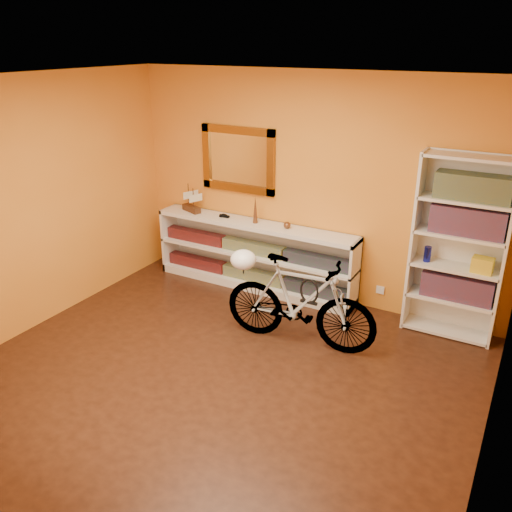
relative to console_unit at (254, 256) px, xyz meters
The scene contains 24 objects.
floor 1.97m from the console_unit, 70.45° to the right, with size 4.50×4.00×0.01m, color black.
ceiling 2.91m from the console_unit, 70.45° to the right, with size 4.50×4.00×0.01m, color silver.
back_wall 1.10m from the console_unit, 16.43° to the left, with size 4.50×0.01×2.60m, color orange.
left_wall 2.58m from the console_unit, 131.59° to the right, with size 0.01×4.00×2.60m, color orange.
right_wall 3.53m from the console_unit, 32.05° to the right, with size 0.01×4.00×2.60m, color orange.
gilt_mirror 1.18m from the console_unit, 153.86° to the left, with size 0.98×0.06×0.78m, color brown.
wall_socket 1.56m from the console_unit, ahead, with size 0.09×0.01×0.09m, color silver.
console_unit is the anchor object (origin of this frame).
cd_row_lower 0.26m from the console_unit, 90.00° to the right, with size 2.50×0.13×0.14m, color black.
cd_row_upper 0.11m from the console_unit, 90.00° to the right, with size 2.50×0.13×0.14m, color navy.
model_ship 1.09m from the console_unit, behind, with size 0.30×0.11×0.35m, color #381E0F, non-canonical shape.
toy_car 0.60m from the console_unit, behind, with size 0.00×0.00×0.00m, color black.
bronze_ornament 0.59m from the console_unit, ahead, with size 0.06×0.06×0.34m, color brown.
decorative_orb 0.64m from the console_unit, ahead, with size 0.08×0.08×0.08m, color brown.
bookcase 2.38m from the console_unit, ahead, with size 0.90×0.30×1.90m, color silver, non-canonical shape.
book_row_a 2.37m from the console_unit, ahead, with size 0.70×0.22×0.26m, color maroon.
book_row_b 2.51m from the console_unit, ahead, with size 0.70×0.22×0.28m, color maroon.
book_row_c 2.64m from the console_unit, ahead, with size 0.70×0.22×0.25m, color navy.
travel_mug 2.08m from the console_unit, ahead, with size 0.07×0.07×0.16m, color navy.
red_tin 2.40m from the console_unit, ahead, with size 0.14×0.14×0.18m, color maroon.
yellow_bag 2.60m from the console_unit, ahead, with size 0.20×0.13×0.15m, color gold.
bicycle 1.40m from the console_unit, 41.96° to the right, with size 1.60×0.41×0.94m, color silver.
helmet 1.16m from the console_unit, 66.54° to the right, with size 0.27×0.26×0.20m, color white.
u_lock 1.48m from the console_unit, 39.23° to the right, with size 0.20×0.20×0.02m, color black.
Camera 1 is at (2.30, -3.43, 2.90)m, focal length 37.27 mm.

